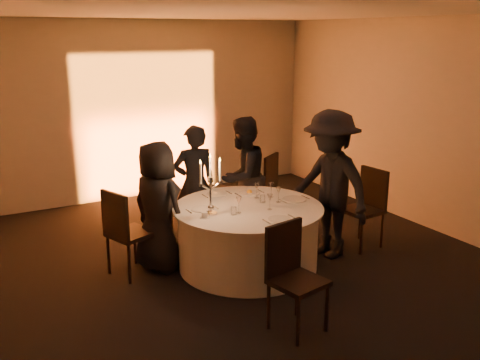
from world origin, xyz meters
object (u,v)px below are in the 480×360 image
chair_back_left (158,198)px  chair_left (125,228)px  chair_back_right (263,184)px  chair_front (292,270)px  guest_right (330,185)px  guest_back_right (243,177)px  coffee_cup (205,215)px  guest_back_left (195,183)px  banquet_table (248,237)px  candelabra (211,193)px  chair_right (367,203)px  guest_left (158,207)px

chair_back_left → chair_left: bearing=72.4°
chair_left → chair_back_right: chair_back_right is taller
chair_left → chair_back_left: size_ratio=1.10×
chair_back_right → chair_front: 2.99m
chair_front → guest_right: 1.90m
guest_back_right → coffee_cup: bearing=19.7°
chair_back_left → guest_back_right: guest_back_right is taller
chair_left → guest_back_left: size_ratio=0.65×
chair_left → guest_back_right: bearing=-94.3°
guest_back_right → guest_right: guest_right is taller
banquet_table → chair_back_left: 1.66m
coffee_cup → candelabra: (0.11, 0.08, 0.22)m
chair_right → candelabra: (-2.23, 0.11, 0.42)m
banquet_table → guest_left: bearing=154.9°
guest_right → coffee_cup: (-1.70, 0.06, -0.14)m
chair_back_left → chair_right: size_ratio=0.91×
chair_left → chair_back_right: (2.37, 0.82, 0.00)m
guest_left → candelabra: bearing=-162.4°
chair_back_right → guest_back_right: (-0.52, -0.28, 0.24)m
chair_back_left → chair_back_right: size_ratio=0.90×
chair_left → guest_left: size_ratio=0.67×
chair_back_right → chair_right: 1.61m
chair_back_right → guest_left: size_ratio=0.67×
banquet_table → chair_back_left: (-0.57, 1.56, 0.15)m
guest_left → chair_front: bearing=173.9°
chair_back_left → guest_back_left: guest_back_left is taller
guest_right → guest_left: bearing=-116.3°
chair_back_right → coffee_cup: chair_back_right is taller
guest_back_right → coffee_cup: (-1.10, -1.10, -0.04)m
coffee_cup → candelabra: size_ratio=0.15×
guest_back_left → chair_back_right: bearing=-164.3°
guest_back_left → guest_right: bearing=143.3°
chair_right → banquet_table: bearing=-100.9°
chair_right → coffee_cup: chair_right is taller
chair_front → guest_back_right: bearing=60.2°
chair_front → candelabra: 1.45m
guest_right → guest_back_right: bearing=-161.6°
guest_back_right → guest_right: bearing=92.1°
chair_left → guest_back_left: guest_back_left is taller
guest_left → coffee_cup: size_ratio=14.29×
chair_back_right → coffee_cup: 2.14m
guest_left → guest_right: (2.05, -0.63, 0.15)m
chair_back_right → guest_right: bearing=58.8°
chair_front → candelabra: bearing=86.3°
guest_back_right → guest_right: (0.61, -1.16, 0.10)m
chair_left → chair_right: chair_left is taller
candelabra → guest_back_right: bearing=46.3°
chair_front → guest_left: bearing=97.5°
chair_right → guest_back_right: size_ratio=0.62×
chair_back_right → guest_right: (0.09, -1.45, 0.34)m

